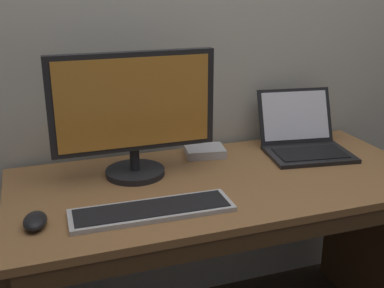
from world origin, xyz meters
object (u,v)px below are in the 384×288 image
at_px(computer_mouse, 35,221).
at_px(external_drive_box, 205,151).
at_px(laptop_black, 305,142).
at_px(wired_keyboard, 152,210).
at_px(external_monitor, 134,111).

xyz_separation_m(computer_mouse, external_drive_box, (0.65, 0.38, -0.00)).
relative_size(computer_mouse, external_drive_box, 0.70).
bearing_deg(computer_mouse, external_drive_box, 38.15).
relative_size(laptop_black, external_drive_box, 2.40).
bearing_deg(wired_keyboard, computer_mouse, 175.74).
height_order(external_monitor, computer_mouse, external_monitor).
distance_m(laptop_black, computer_mouse, 1.08).
bearing_deg(external_monitor, computer_mouse, -143.30).
xyz_separation_m(laptop_black, external_monitor, (-0.69, -0.02, 0.20)).
bearing_deg(computer_mouse, wired_keyboard, 3.64).
distance_m(laptop_black, external_monitor, 0.72).
height_order(laptop_black, wired_keyboard, laptop_black).
relative_size(laptop_black, external_monitor, 0.65).
xyz_separation_m(external_monitor, computer_mouse, (-0.35, -0.26, -0.22)).
distance_m(wired_keyboard, external_drive_box, 0.51).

